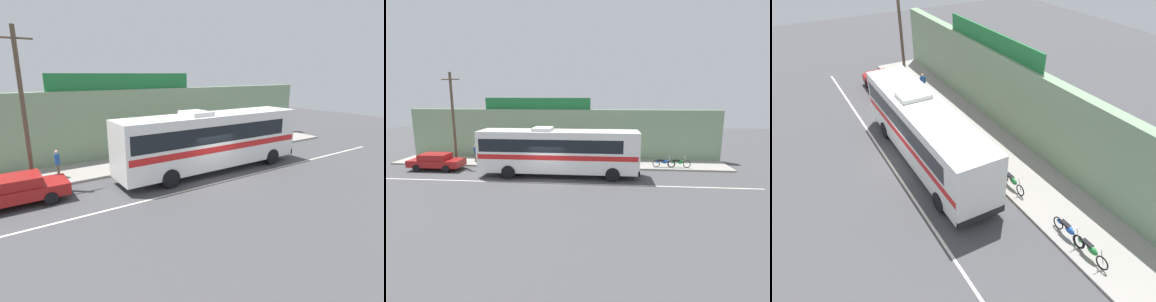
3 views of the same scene
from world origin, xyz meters
The scene contains 12 objects.
ground_plane centered at (0.00, 0.00, 0.00)m, with size 70.00×70.00×0.00m, color #444447.
sidewalk_slab centered at (0.00, 5.20, 0.07)m, with size 30.00×3.60×0.14m, color gray.
storefront_facade centered at (0.00, 7.35, 2.40)m, with size 30.00×0.70×4.80m, color gray.
storefront_billboard centered at (-2.29, 7.35, 5.35)m, with size 10.25×0.12×1.10m, color #1E7538.
road_center_stripe centered at (0.00, -0.80, 0.00)m, with size 30.00×0.14×0.01m, color silver.
intercity_bus centered at (0.65, 1.17, 2.07)m, with size 12.13×2.63×3.78m.
parked_car centered at (-9.81, 2.06, 0.74)m, with size 4.35×1.89×1.37m.
utility_pole centered at (-8.94, 3.80, 4.25)m, with size 1.60×0.22×7.95m.
motorcycle_orange centered at (5.28, 3.94, 0.57)m, with size 1.97×0.56×0.94m.
motorcycle_green centered at (9.24, 4.07, 0.57)m, with size 1.85×0.56×0.94m.
motorcycle_blue centered at (10.54, 4.09, 0.57)m, with size 1.87×0.56×0.94m.
pedestrian_far_right centered at (-7.55, 4.68, 1.06)m, with size 0.30×0.48×1.59m.
Camera 1 is at (-10.30, -13.07, 5.88)m, focal length 28.17 mm.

